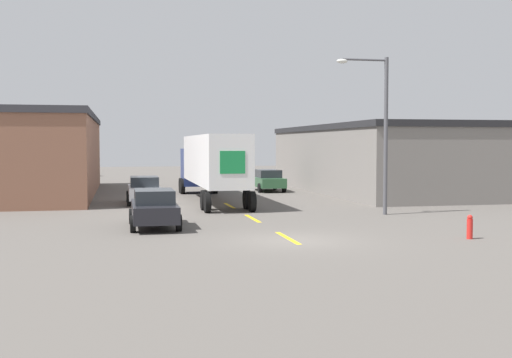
{
  "coord_description": "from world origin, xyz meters",
  "views": [
    {
      "loc": [
        -6.12,
        -22.4,
        3.5
      ],
      "look_at": [
        0.3,
        7.74,
        1.83
      ],
      "focal_mm": 45.0,
      "sensor_mm": 36.0,
      "label": 1
    }
  ],
  "objects_px": {
    "parked_car_right_far": "(268,180)",
    "street_lamp": "(380,123)",
    "parked_car_left_far": "(144,190)",
    "fire_hydrant": "(470,227)",
    "parked_car_left_near": "(154,208)",
    "semi_truck": "(211,162)"
  },
  "relations": [
    {
      "from": "parked_car_right_far",
      "to": "street_lamp",
      "type": "xyz_separation_m",
      "value": [
        1.77,
        -16.85,
        3.71
      ]
    },
    {
      "from": "parked_car_left_far",
      "to": "street_lamp",
      "type": "xyz_separation_m",
      "value": [
        11.21,
        -8.44,
        3.71
      ]
    },
    {
      "from": "street_lamp",
      "to": "fire_hydrant",
      "type": "distance_m",
      "value": 9.33
    },
    {
      "from": "parked_car_left_near",
      "to": "parked_car_right_far",
      "type": "bearing_deg",
      "value": 64.16
    },
    {
      "from": "parked_car_left_far",
      "to": "parked_car_left_near",
      "type": "height_order",
      "value": "same"
    },
    {
      "from": "fire_hydrant",
      "to": "parked_car_left_near",
      "type": "bearing_deg",
      "value": 152.96
    },
    {
      "from": "parked_car_right_far",
      "to": "semi_truck",
      "type": "bearing_deg",
      "value": -125.6
    },
    {
      "from": "semi_truck",
      "to": "parked_car_right_far",
      "type": "xyz_separation_m",
      "value": [
        5.32,
        7.43,
        -1.61
      ]
    },
    {
      "from": "semi_truck",
      "to": "parked_car_left_near",
      "type": "height_order",
      "value": "semi_truck"
    },
    {
      "from": "semi_truck",
      "to": "street_lamp",
      "type": "relative_size",
      "value": 2.01
    },
    {
      "from": "parked_car_left_far",
      "to": "fire_hydrant",
      "type": "relative_size",
      "value": 5.05
    },
    {
      "from": "parked_car_right_far",
      "to": "street_lamp",
      "type": "bearing_deg",
      "value": -84.0
    },
    {
      "from": "parked_car_right_far",
      "to": "parked_car_left_near",
      "type": "relative_size",
      "value": 1.0
    },
    {
      "from": "semi_truck",
      "to": "parked_car_left_far",
      "type": "xyz_separation_m",
      "value": [
        -4.12,
        -0.98,
        -1.61
      ]
    },
    {
      "from": "fire_hydrant",
      "to": "semi_truck",
      "type": "bearing_deg",
      "value": 111.85
    },
    {
      "from": "semi_truck",
      "to": "parked_car_left_near",
      "type": "relative_size",
      "value": 3.43
    },
    {
      "from": "parked_car_left_far",
      "to": "fire_hydrant",
      "type": "bearing_deg",
      "value": -56.21
    },
    {
      "from": "parked_car_right_far",
      "to": "parked_car_left_far",
      "type": "relative_size",
      "value": 1.0
    },
    {
      "from": "semi_truck",
      "to": "parked_car_left_far",
      "type": "distance_m",
      "value": 4.53
    },
    {
      "from": "parked_car_left_far",
      "to": "street_lamp",
      "type": "height_order",
      "value": "street_lamp"
    },
    {
      "from": "fire_hydrant",
      "to": "parked_car_right_far",
      "type": "bearing_deg",
      "value": 94.13
    },
    {
      "from": "fire_hydrant",
      "to": "street_lamp",
      "type": "bearing_deg",
      "value": 90.34
    }
  ]
}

